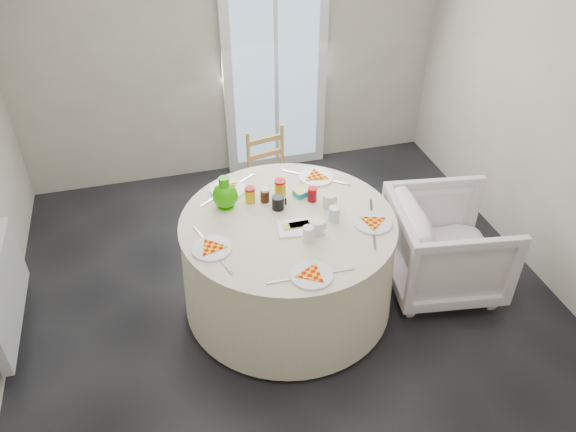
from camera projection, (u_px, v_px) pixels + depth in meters
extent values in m
plane|color=black|center=(289.00, 299.00, 4.29)|extent=(4.00, 4.00, 0.00)
cube|color=#BCB5A3|center=(230.00, 43.00, 5.06)|extent=(4.00, 0.02, 2.60)
cube|color=#BCB5A3|center=(563.00, 113.00, 3.94)|extent=(0.02, 4.00, 2.60)
cube|color=silver|center=(275.00, 68.00, 5.26)|extent=(1.00, 0.08, 2.10)
cube|color=silver|center=(6.00, 292.00, 3.81)|extent=(0.07, 1.00, 0.55)
cylinder|color=#F4E1C3|center=(288.00, 263.00, 4.06)|extent=(1.53, 1.53, 0.78)
imported|color=white|center=(446.00, 244.00, 4.21)|extent=(0.86, 0.91, 0.83)
cube|color=#0EA5B2|center=(302.00, 193.00, 4.06)|extent=(0.15, 0.13, 0.05)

